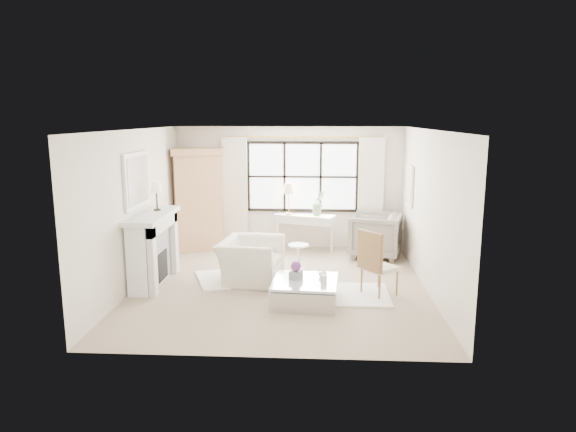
% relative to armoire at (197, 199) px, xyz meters
% --- Properties ---
extents(floor, '(5.50, 5.50, 0.00)m').
position_rel_armoire_xyz_m(floor, '(2.00, -2.42, -1.14)').
color(floor, tan).
rests_on(floor, ground).
extents(ceiling, '(5.50, 5.50, 0.00)m').
position_rel_armoire_xyz_m(ceiling, '(2.00, -2.42, 1.56)').
color(ceiling, white).
rests_on(ceiling, ground).
extents(wall_back, '(5.00, 0.00, 5.00)m').
position_rel_armoire_xyz_m(wall_back, '(2.00, 0.33, 0.21)').
color(wall_back, white).
rests_on(wall_back, ground).
extents(wall_front, '(5.00, 0.00, 5.00)m').
position_rel_armoire_xyz_m(wall_front, '(2.00, -5.17, 0.21)').
color(wall_front, white).
rests_on(wall_front, ground).
extents(wall_left, '(0.00, 5.50, 5.50)m').
position_rel_armoire_xyz_m(wall_left, '(-0.50, -2.42, 0.21)').
color(wall_left, beige).
rests_on(wall_left, ground).
extents(wall_right, '(0.00, 5.50, 5.50)m').
position_rel_armoire_xyz_m(wall_right, '(4.50, -2.42, 0.21)').
color(wall_right, silver).
rests_on(wall_right, ground).
extents(window_pane, '(2.40, 0.02, 1.50)m').
position_rel_armoire_xyz_m(window_pane, '(2.30, 0.31, 0.46)').
color(window_pane, white).
rests_on(window_pane, wall_back).
extents(window_frame, '(2.50, 0.04, 1.50)m').
position_rel_armoire_xyz_m(window_frame, '(2.30, 0.30, 0.46)').
color(window_frame, black).
rests_on(window_frame, wall_back).
extents(curtain_rod, '(3.30, 0.04, 0.04)m').
position_rel_armoire_xyz_m(curtain_rod, '(2.30, 0.25, 1.33)').
color(curtain_rod, '#BF9342').
rests_on(curtain_rod, wall_back).
extents(curtain_left, '(0.55, 0.10, 2.47)m').
position_rel_armoire_xyz_m(curtain_left, '(0.80, 0.23, 0.10)').
color(curtain_left, silver).
rests_on(curtain_left, ground).
extents(curtain_right, '(0.55, 0.10, 2.47)m').
position_rel_armoire_xyz_m(curtain_right, '(3.80, 0.23, 0.10)').
color(curtain_right, white).
rests_on(curtain_right, ground).
extents(fireplace, '(0.58, 1.66, 1.26)m').
position_rel_armoire_xyz_m(fireplace, '(-0.27, -2.42, -0.49)').
color(fireplace, silver).
rests_on(fireplace, ground).
extents(mirror_frame, '(0.05, 1.15, 0.95)m').
position_rel_armoire_xyz_m(mirror_frame, '(-0.47, -2.42, 0.70)').
color(mirror_frame, white).
rests_on(mirror_frame, wall_left).
extents(mirror_glass, '(0.02, 1.00, 0.80)m').
position_rel_armoire_xyz_m(mirror_glass, '(-0.44, -2.42, 0.70)').
color(mirror_glass, silver).
rests_on(mirror_glass, wall_left).
extents(art_frame, '(0.04, 0.62, 0.82)m').
position_rel_armoire_xyz_m(art_frame, '(4.47, -0.72, 0.41)').
color(art_frame, silver).
rests_on(art_frame, wall_right).
extents(art_canvas, '(0.01, 0.52, 0.72)m').
position_rel_armoire_xyz_m(art_canvas, '(4.45, -0.72, 0.41)').
color(art_canvas, beige).
rests_on(art_canvas, wall_right).
extents(mantel_lamp, '(0.22, 0.22, 0.51)m').
position_rel_armoire_xyz_m(mantel_lamp, '(-0.23, -2.13, 0.51)').
color(mantel_lamp, black).
rests_on(mantel_lamp, fireplace).
extents(armoire, '(1.30, 1.06, 2.24)m').
position_rel_armoire_xyz_m(armoire, '(0.00, 0.00, 0.00)').
color(armoire, tan).
rests_on(armoire, floor).
extents(console_table, '(1.38, 0.85, 0.80)m').
position_rel_armoire_xyz_m(console_table, '(2.36, 0.03, -0.74)').
color(console_table, silver).
rests_on(console_table, floor).
extents(console_lamp, '(0.28, 0.28, 0.69)m').
position_rel_armoire_xyz_m(console_lamp, '(2.01, 0.03, 0.22)').
color(console_lamp, '#A9783A').
rests_on(console_lamp, console_table).
extents(orchid_plant, '(0.36, 0.32, 0.53)m').
position_rel_armoire_xyz_m(orchid_plant, '(2.66, 0.01, -0.07)').
color(orchid_plant, '#59754E').
rests_on(orchid_plant, console_table).
extents(side_table, '(0.40, 0.40, 0.51)m').
position_rel_armoire_xyz_m(side_table, '(2.28, -1.48, -0.81)').
color(side_table, silver).
rests_on(side_table, floor).
extents(rug_left, '(1.95, 1.67, 0.03)m').
position_rel_armoire_xyz_m(rug_left, '(1.30, -2.02, -1.13)').
color(rug_left, white).
rests_on(rug_left, floor).
extents(rug_right, '(1.54, 1.16, 0.03)m').
position_rel_armoire_xyz_m(rug_right, '(3.06, -2.85, -1.13)').
color(rug_right, white).
rests_on(rug_right, floor).
extents(club_armchair, '(1.17, 1.29, 0.76)m').
position_rel_armoire_xyz_m(club_armchair, '(1.45, -2.18, -0.76)').
color(club_armchair, silver).
rests_on(club_armchair, floor).
extents(wingback_chair, '(1.24, 1.22, 0.93)m').
position_rel_armoire_xyz_m(wingback_chair, '(3.85, -0.44, -0.67)').
color(wingback_chair, gray).
rests_on(wingback_chair, floor).
extents(french_chair, '(0.68, 0.68, 1.08)m').
position_rel_armoire_xyz_m(french_chair, '(3.64, -2.81, -0.83)').
color(french_chair, olive).
rests_on(french_chair, floor).
extents(coffee_table, '(1.07, 1.07, 0.38)m').
position_rel_armoire_xyz_m(coffee_table, '(2.45, -3.27, -0.96)').
color(coffee_table, silver).
rests_on(coffee_table, floor).
extents(planter_box, '(0.23, 0.23, 0.13)m').
position_rel_armoire_xyz_m(planter_box, '(2.30, -3.22, -0.69)').
color(planter_box, slate).
rests_on(planter_box, coffee_table).
extents(planter_flowers, '(0.16, 0.16, 0.16)m').
position_rel_armoire_xyz_m(planter_flowers, '(2.30, -3.22, -0.55)').
color(planter_flowers, '#66317C').
rests_on(planter_flowers, planter_box).
extents(pillar_candle, '(0.10, 0.10, 0.12)m').
position_rel_armoire_xyz_m(pillar_candle, '(2.74, -3.37, -0.70)').
color(pillar_candle, beige).
rests_on(pillar_candle, coffee_table).
extents(coffee_vase, '(0.16, 0.16, 0.14)m').
position_rel_armoire_xyz_m(coffee_vase, '(2.73, -3.09, -0.69)').
color(coffee_vase, silver).
rests_on(coffee_vase, coffee_table).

